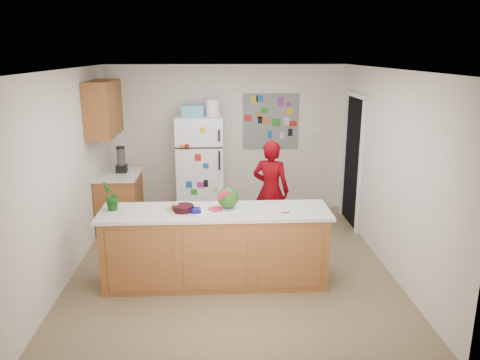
{
  "coord_description": "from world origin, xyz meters",
  "views": [
    {
      "loc": [
        -0.16,
        -5.65,
        2.7
      ],
      "look_at": [
        0.13,
        0.2,
        1.09
      ],
      "focal_mm": 35.0,
      "sensor_mm": 36.0,
      "label": 1
    }
  ],
  "objects_px": {
    "person": "(271,190)",
    "watermelon": "(228,198)",
    "cherry_bowl": "(183,208)",
    "refrigerator": "(200,167)"
  },
  "relations": [
    {
      "from": "watermelon",
      "to": "cherry_bowl",
      "type": "distance_m",
      "value": 0.53
    },
    {
      "from": "person",
      "to": "watermelon",
      "type": "xyz_separation_m",
      "value": [
        -0.65,
        -1.3,
        0.31
      ]
    },
    {
      "from": "cherry_bowl",
      "to": "watermelon",
      "type": "bearing_deg",
      "value": 6.18
    },
    {
      "from": "watermelon",
      "to": "cherry_bowl",
      "type": "xyz_separation_m",
      "value": [
        -0.52,
        -0.06,
        -0.1
      ]
    },
    {
      "from": "refrigerator",
      "to": "person",
      "type": "height_order",
      "value": "refrigerator"
    },
    {
      "from": "person",
      "to": "watermelon",
      "type": "distance_m",
      "value": 1.49
    },
    {
      "from": "refrigerator",
      "to": "watermelon",
      "type": "bearing_deg",
      "value": -80.18
    },
    {
      "from": "refrigerator",
      "to": "person",
      "type": "bearing_deg",
      "value": -44.28
    },
    {
      "from": "refrigerator",
      "to": "cherry_bowl",
      "type": "distance_m",
      "value": 2.4
    },
    {
      "from": "refrigerator",
      "to": "person",
      "type": "relative_size",
      "value": 1.14
    }
  ]
}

